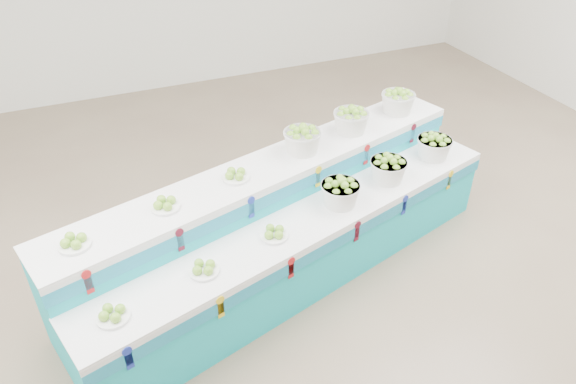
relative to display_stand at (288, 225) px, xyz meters
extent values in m
plane|color=#715C4B|center=(0.20, -0.37, -0.51)|extent=(10.00, 10.00, 0.00)
cylinder|color=white|center=(-1.61, -0.74, 0.26)|extent=(0.29, 0.29, 0.10)
cylinder|color=white|center=(-0.91, -0.54, 0.26)|extent=(0.29, 0.29, 0.10)
cylinder|color=white|center=(-0.27, -0.35, 0.26)|extent=(0.29, 0.29, 0.10)
cylinder|color=white|center=(-1.76, -0.23, 0.56)|extent=(0.29, 0.29, 0.10)
cylinder|color=white|center=(-1.06, -0.03, 0.56)|extent=(0.29, 0.29, 0.10)
cylinder|color=white|center=(-0.42, 0.15, 0.56)|extent=(0.29, 0.29, 0.10)
camera|label=1|loc=(-1.50, -3.57, 3.05)|focal=33.81mm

